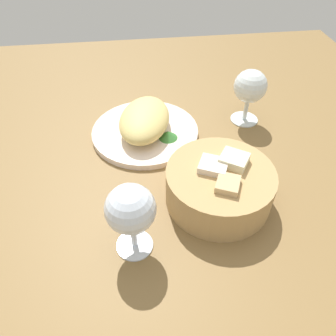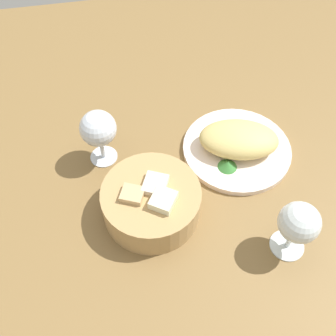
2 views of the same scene
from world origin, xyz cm
name	(u,v)px [view 1 (image 1 of 2)]	position (x,y,z in cm)	size (l,w,h in cm)	color
ground_plane	(151,183)	(0.00, 0.00, -1.00)	(140.00, 140.00, 2.00)	brown
plate	(145,132)	(-14.92, 0.02, 0.70)	(24.52, 24.52, 1.40)	white
omelette	(145,119)	(-14.92, 0.02, 4.19)	(17.56, 11.05, 5.58)	#D6BE6E
lettuce_garnish	(168,135)	(-11.17, 4.91, 2.29)	(4.25, 4.25, 1.79)	#387F36
bread_basket	(219,185)	(6.74, 12.05, 3.81)	(19.61, 19.61, 8.89)	tan
wine_glass_near	(131,211)	(15.08, -4.08, 9.16)	(7.80, 7.80, 13.54)	silver
wine_glass_far	(250,88)	(-17.59, 24.63, 8.73)	(7.61, 7.61, 13.10)	silver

